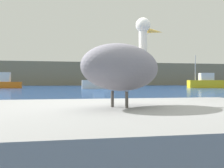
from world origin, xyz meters
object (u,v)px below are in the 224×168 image
fishing_boat_white (98,83)px  fishing_boat_yellow (205,82)px  fishing_boat_orange (5,83)px  pelican (123,66)px

fishing_boat_white → fishing_boat_yellow: bearing=4.1°
fishing_boat_orange → fishing_boat_yellow: 33.74m
pelican → fishing_boat_orange: fishing_boat_orange is taller
fishing_boat_white → fishing_boat_yellow: 18.63m
pelican → fishing_boat_white: (4.09, 35.00, -0.19)m
pelican → fishing_boat_orange: size_ratio=0.22×
fishing_boat_white → fishing_boat_orange: 15.82m
pelican → fishing_boat_white: fishing_boat_white is taller
pelican → fishing_boat_yellow: bearing=19.8°
fishing_boat_white → fishing_boat_orange: fishing_boat_orange is taller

